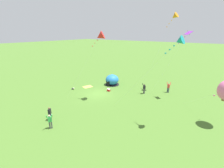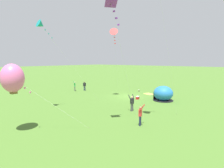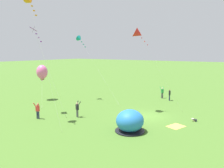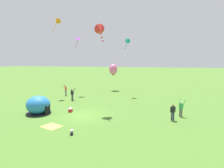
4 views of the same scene
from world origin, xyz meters
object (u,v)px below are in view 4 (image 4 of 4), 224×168
object	(u,v)px
popup_tent	(38,105)
kite_pink	(113,69)
person_watching_sky	(173,111)
kite_orange	(57,22)
cooler_box	(70,110)
toddler_crawling	(72,132)
kite_purple	(77,40)
person_center_field	(181,108)
kite_red	(100,30)
person_arms_raised	(66,90)
person_flying_kite	(72,94)
kite_teal	(127,42)

from	to	relation	value
popup_tent	kite_pink	distance (m)	18.87
person_watching_sky	kite_pink	world-z (taller)	kite_pink
kite_orange	cooler_box	bearing A→B (deg)	-52.21
kite_orange	popup_tent	bearing A→B (deg)	-72.23
cooler_box	popup_tent	bearing A→B (deg)	-154.57
toddler_crawling	kite_purple	distance (m)	20.58
cooler_box	kite_orange	bearing A→B (deg)	127.79
person_center_field	cooler_box	bearing A→B (deg)	-173.61
kite_red	person_arms_raised	bearing A→B (deg)	139.60
cooler_box	person_flying_kite	size ratio (longest dim) A/B	0.30
kite_pink	person_watching_sky	bearing A→B (deg)	-57.69
person_center_field	kite_pink	xyz separation A→B (m)	(-11.49, 15.07, 3.36)
cooler_box	person_center_field	distance (m)	12.74
person_flying_kite	kite_teal	distance (m)	12.83
person_flying_kite	kite_purple	xyz separation A→B (m)	(-1.36, 5.16, 8.74)
popup_tent	kite_orange	bearing A→B (deg)	107.77
person_center_field	kite_purple	distance (m)	21.05
person_flying_kite	cooler_box	bearing A→B (deg)	-64.87
kite_pink	kite_purple	xyz separation A→B (m)	(-5.18, -5.64, 5.39)
toddler_crawling	person_flying_kite	xyz separation A→B (m)	(-5.89, 11.57, 0.82)
popup_tent	person_center_field	bearing A→B (deg)	10.57
person_watching_sky	kite_teal	bearing A→B (deg)	119.73
toddler_crawling	kite_pink	xyz separation A→B (m)	(-2.07, 22.37, 4.18)
kite_teal	kite_purple	world-z (taller)	kite_purple
person_watching_sky	kite_pink	xyz separation A→B (m)	(-10.51, 16.62, 3.39)
person_flying_kite	person_arms_raised	xyz separation A→B (m)	(-2.95, 3.25, 0.00)
cooler_box	toddler_crawling	xyz separation A→B (m)	(3.22, -5.88, -0.04)
person_arms_raised	person_watching_sky	size ratio (longest dim) A/B	1.10
cooler_box	kite_purple	xyz separation A→B (m)	(-4.03, 10.84, 9.52)
popup_tent	kite_pink	bearing A→B (deg)	76.25
cooler_box	kite_teal	bearing A→B (deg)	68.00
cooler_box	kite_pink	distance (m)	17.04
person_flying_kite	kite_red	bearing A→B (deg)	-36.17
cooler_box	kite_purple	world-z (taller)	kite_purple
cooler_box	kite_orange	world-z (taller)	kite_orange
toddler_crawling	kite_purple	bearing A→B (deg)	113.42
cooler_box	person_watching_sky	world-z (taller)	person_watching_sky
person_watching_sky	popup_tent	bearing A→B (deg)	-174.58
person_arms_raised	person_watching_sky	bearing A→B (deg)	-27.69
person_center_field	person_arms_raised	bearing A→B (deg)	157.61
kite_purple	person_flying_kite	bearing A→B (deg)	-75.26
person_arms_raised	kite_red	bearing A→B (deg)	-40.40
person_center_field	kite_teal	size ratio (longest dim) A/B	0.19
kite_teal	kite_purple	size ratio (longest dim) A/B	0.95
toddler_crawling	person_watching_sky	size ratio (longest dim) A/B	0.32
person_arms_raised	kite_pink	bearing A→B (deg)	48.08
person_center_field	kite_orange	size ratio (longest dim) A/B	0.14
person_watching_sky	kite_orange	xyz separation A→B (m)	(-18.07, 8.39, 11.52)
popup_tent	toddler_crawling	xyz separation A→B (m)	(6.48, -4.33, -0.82)
cooler_box	person_center_field	world-z (taller)	person_center_field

